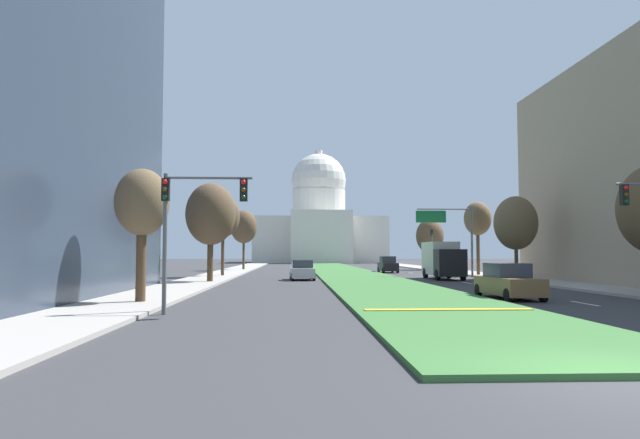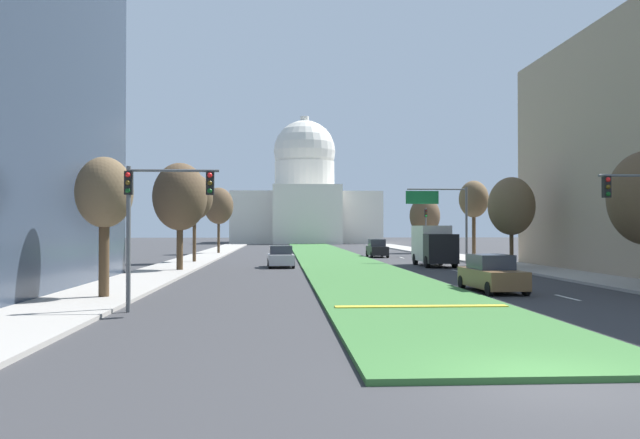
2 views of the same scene
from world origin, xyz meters
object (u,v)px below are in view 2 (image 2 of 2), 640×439
at_px(overhead_guide_sign, 444,209).
at_px(street_tree_left_mid, 180,197).
at_px(sedan_distant, 377,249).
at_px(street_tree_right_mid, 511,206).
at_px(street_tree_right_far, 474,200).
at_px(street_tree_right_distant, 425,216).
at_px(sedan_lead_stopped, 492,274).
at_px(street_tree_left_far, 194,197).
at_px(street_tree_left_near, 104,195).
at_px(sedan_midblock, 281,257).
at_px(street_tree_left_distant, 219,206).
at_px(traffic_light_far_right, 426,225).
at_px(traffic_light_near_left, 153,206).
at_px(box_truck_delivery, 434,245).
at_px(capitol_building, 305,201).

distance_m(overhead_guide_sign, street_tree_left_mid, 22.70).
bearing_deg(sedan_distant, street_tree_right_mid, -71.59).
bearing_deg(street_tree_left_mid, overhead_guide_sign, 23.99).
distance_m(street_tree_right_far, sedan_distant, 13.02).
bearing_deg(street_tree_right_distant, sedan_lead_stopped, -98.96).
xyz_separation_m(overhead_guide_sign, street_tree_left_mid, (-20.73, -9.23, 0.49)).
bearing_deg(street_tree_left_far, street_tree_left_mid, -87.64).
xyz_separation_m(overhead_guide_sign, sedan_distant, (-3.85, 12.46, -3.77)).
bearing_deg(street_tree_left_near, sedan_midblock, 71.74).
bearing_deg(sedan_midblock, street_tree_left_mid, -145.53).
bearing_deg(street_tree_right_mid, street_tree_right_far, 87.65).
xyz_separation_m(street_tree_left_far, sedan_distant, (17.34, 10.61, -4.78)).
relative_size(street_tree_left_mid, sedan_midblock, 1.71).
bearing_deg(sedan_distant, street_tree_left_near, -113.83).
height_order(street_tree_left_near, street_tree_left_distant, street_tree_left_distant).
bearing_deg(street_tree_left_near, street_tree_left_far, 90.03).
xyz_separation_m(traffic_light_far_right, street_tree_left_near, (-22.92, -41.32, 1.07)).
height_order(traffic_light_near_left, street_tree_left_near, street_tree_left_near).
height_order(street_tree_right_mid, street_tree_left_distant, street_tree_left_distant).
bearing_deg(sedan_distant, overhead_guide_sign, -72.84).
xyz_separation_m(street_tree_right_far, box_truck_delivery, (-5.13, -6.22, -3.85)).
bearing_deg(street_tree_right_distant, street_tree_right_far, -90.44).
height_order(traffic_light_near_left, sedan_midblock, traffic_light_near_left).
bearing_deg(street_tree_left_far, sedan_lead_stopped, -56.50).
distance_m(sedan_lead_stopped, box_truck_delivery, 20.85).
bearing_deg(sedan_midblock, traffic_light_far_right, 50.73).
xyz_separation_m(street_tree_left_mid, street_tree_left_distant, (-0.25, 30.84, 0.45)).
distance_m(traffic_light_near_left, street_tree_right_distant, 58.19).
bearing_deg(street_tree_left_near, street_tree_right_far, 50.18).
distance_m(traffic_light_far_right, sedan_distant, 6.46).
distance_m(capitol_building, street_tree_right_mid, 90.00).
bearing_deg(capitol_building, street_tree_right_far, -81.21).
xyz_separation_m(street_tree_left_mid, sedan_midblock, (6.91, 4.74, -4.34)).
xyz_separation_m(traffic_light_near_left, traffic_light_far_right, (20.15, 45.38, -0.48)).
distance_m(street_tree_left_mid, street_tree_left_distant, 30.84).
distance_m(street_tree_right_mid, street_tree_right_far, 10.70).
bearing_deg(street_tree_left_far, street_tree_left_near, -89.97).
xyz_separation_m(traffic_light_near_left, box_truck_delivery, (16.66, 27.29, -2.12)).
distance_m(street_tree_left_mid, sedan_midblock, 9.44).
distance_m(traffic_light_far_right, street_tree_right_far, 12.18).
bearing_deg(traffic_light_far_right, box_truck_delivery, -100.92).
distance_m(street_tree_left_mid, sedan_distant, 27.82).
height_order(street_tree_right_distant, sedan_distant, street_tree_right_distant).
height_order(capitol_building, traffic_light_far_right, capitol_building).
bearing_deg(traffic_light_near_left, box_truck_delivery, 58.60).
xyz_separation_m(street_tree_right_distant, sedan_distant, (-7.39, -10.60, -3.61)).
bearing_deg(street_tree_right_distant, traffic_light_near_left, -112.16).
xyz_separation_m(overhead_guide_sign, street_tree_right_far, (3.39, 2.69, 0.89)).
height_order(traffic_light_far_right, street_tree_right_distant, street_tree_right_distant).
distance_m(overhead_guide_sign, sedan_distant, 13.58).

